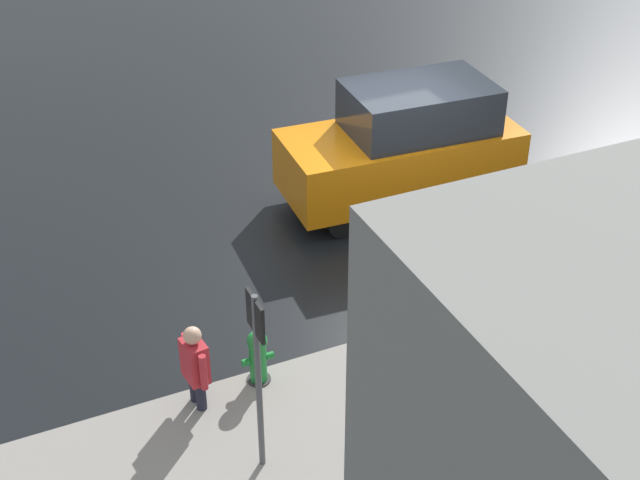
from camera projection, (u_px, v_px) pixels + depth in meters
name	position (u px, v px, depth m)	size (l,w,h in m)	color
ground_plane	(393.00, 220.00, 14.71)	(60.00, 60.00, 0.00)	black
kerb_strip	(548.00, 374.00, 11.48)	(24.00, 3.20, 0.04)	gray
moving_hatchback	(405.00, 145.00, 14.74)	(4.00, 1.93, 2.06)	orange
fire_hydrant	(258.00, 358.00, 11.15)	(0.42, 0.31, 0.80)	#197A2D
pedestrian	(195.00, 364.00, 10.63)	(0.28, 0.57, 1.22)	#B2262D
sign_post	(257.00, 359.00, 9.33)	(0.07, 0.44, 2.40)	#4C4C51
puddle_patch	(410.00, 194.00, 15.45)	(3.06, 3.06, 0.01)	black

